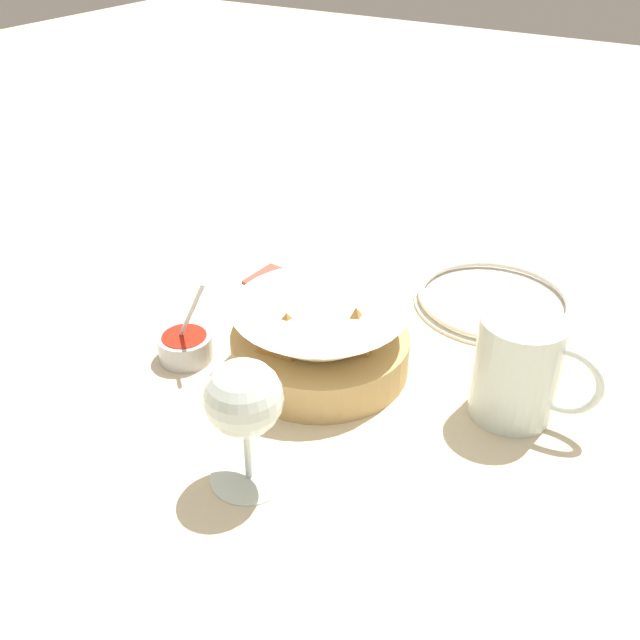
{
  "coord_description": "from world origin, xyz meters",
  "views": [
    {
      "loc": [
        0.39,
        -0.62,
        0.5
      ],
      "look_at": [
        0.03,
        -0.04,
        0.07
      ],
      "focal_mm": 40.0,
      "sensor_mm": 36.0,
      "label": 1
    }
  ],
  "objects": [
    {
      "name": "ground_plane",
      "position": [
        0.0,
        0.0,
        0.0
      ],
      "size": [
        4.0,
        4.0,
        0.0
      ],
      "primitive_type": "plane",
      "color": "beige"
    },
    {
      "name": "food_basket",
      "position": [
        0.03,
        -0.04,
        0.04
      ],
      "size": [
        0.21,
        0.21,
        0.1
      ],
      "color": "tan",
      "rests_on": "ground_plane"
    },
    {
      "name": "sauce_cup",
      "position": [
        -0.12,
        -0.11,
        0.02
      ],
      "size": [
        0.07,
        0.06,
        0.11
      ],
      "color": "#B7B7BC",
      "rests_on": "ground_plane"
    },
    {
      "name": "wine_glass",
      "position": [
        0.07,
        -0.23,
        0.09
      ],
      "size": [
        0.08,
        0.08,
        0.13
      ],
      "color": "silver",
      "rests_on": "ground_plane"
    },
    {
      "name": "beer_mug",
      "position": [
        0.25,
        -0.0,
        0.05
      ],
      "size": [
        0.13,
        0.09,
        0.12
      ],
      "color": "silver",
      "rests_on": "ground_plane"
    },
    {
      "name": "side_plate",
      "position": [
        0.16,
        0.2,
        0.01
      ],
      "size": [
        0.21,
        0.21,
        0.01
      ],
      "color": "silver",
      "rests_on": "ground_plane"
    },
    {
      "name": "napkin",
      "position": [
        -0.11,
        0.1,
        0.0
      ],
      "size": [
        0.11,
        0.07,
        0.01
      ],
      "color": "#DB4C3D",
      "rests_on": "ground_plane"
    }
  ]
}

